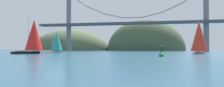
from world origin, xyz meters
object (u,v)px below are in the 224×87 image
object	(u,v)px
sailboat_red_spinnaker	(34,36)
sailboat_scarlet_sail	(199,37)
sailboat_teal_sail	(56,42)
channel_buoy	(161,55)

from	to	relation	value
sailboat_red_spinnaker	sailboat_scarlet_sail	bearing A→B (deg)	9.64
sailboat_scarlet_sail	sailboat_teal_sail	size ratio (longest dim) A/B	1.22
sailboat_scarlet_sail	sailboat_teal_sail	distance (m)	51.33
sailboat_scarlet_sail	channel_buoy	bearing A→B (deg)	-116.19
sailboat_red_spinnaker	channel_buoy	bearing A→B (deg)	-21.51
sailboat_scarlet_sail	sailboat_red_spinnaker	world-z (taller)	sailboat_red_spinnaker
sailboat_teal_sail	channel_buoy	size ratio (longest dim) A/B	3.45
sailboat_red_spinnaker	sailboat_teal_sail	size ratio (longest dim) A/B	1.32
sailboat_teal_sail	channel_buoy	bearing A→B (deg)	-36.58
sailboat_scarlet_sail	channel_buoy	size ratio (longest dim) A/B	4.21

